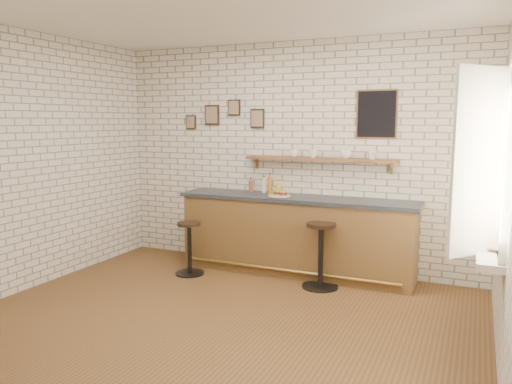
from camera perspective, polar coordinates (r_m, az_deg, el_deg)
ground at (r=5.21m, az=-3.79°, el=-14.07°), size 5.00×5.00×0.00m
bar_counter at (r=6.49m, az=4.55°, el=-4.92°), size 3.10×0.65×1.01m
sandwich_plate at (r=6.41m, az=2.70°, el=-0.42°), size 0.28×0.28×0.01m
ciabatta_sandwich at (r=6.40m, az=2.79°, el=-0.06°), size 0.22×0.15×0.07m
potato_chips at (r=6.41m, az=2.60°, el=-0.35°), size 0.25×0.20×0.00m
bitters_bottle_brown at (r=6.78m, az=-0.57°, el=0.70°), size 0.06×0.06×0.20m
bitters_bottle_white at (r=6.70m, az=0.92°, el=0.70°), size 0.06×0.06×0.22m
bitters_bottle_amber at (r=6.67m, az=1.61°, el=0.83°), size 0.07×0.07×0.27m
condiment_bottle_yellow at (r=6.62m, az=2.61°, el=0.49°), size 0.06×0.06×0.19m
bar_stool_left at (r=6.51m, az=-7.62°, el=-6.19°), size 0.38×0.38×0.68m
bar_stool_right at (r=5.98m, az=7.41°, el=-6.94°), size 0.44×0.44×0.78m
wall_shelf at (r=6.46m, az=7.20°, el=3.71°), size 2.00×0.18×0.18m
shelf_cup_a at (r=6.56m, az=4.39°, el=4.41°), size 0.16×0.16×0.09m
shelf_cup_b at (r=6.47m, az=6.56°, el=4.36°), size 0.14×0.14×0.10m
shelf_cup_c at (r=6.36m, az=10.22°, el=4.27°), size 0.18×0.18×0.11m
shelf_cup_d at (r=6.29m, az=13.15°, el=4.11°), size 0.11×0.11×0.10m
back_wall_decor at (r=6.57m, az=6.03°, el=8.76°), size 2.96×0.02×0.56m
window_sill at (r=4.68m, az=25.13°, el=-5.84°), size 0.20×1.35×0.06m
casement_window at (r=4.57m, az=25.16°, el=3.37°), size 0.40×1.30×1.56m
book_lower at (r=4.54m, az=24.93°, el=-5.74°), size 0.23×0.26×0.02m
book_upper at (r=4.53m, az=24.95°, el=-5.52°), size 0.22×0.26×0.02m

